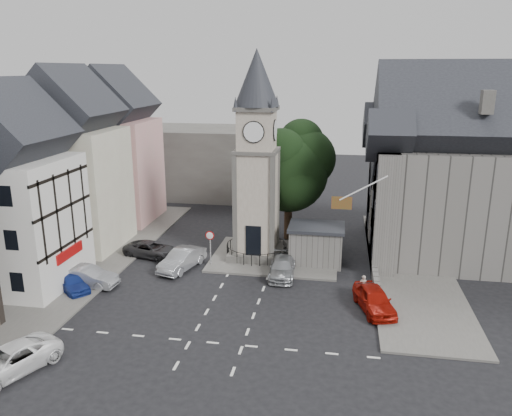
% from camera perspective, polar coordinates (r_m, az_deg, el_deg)
% --- Properties ---
extents(ground, '(120.00, 120.00, 0.00)m').
position_cam_1_polar(ground, '(33.64, -2.25, -10.44)').
color(ground, black).
rests_on(ground, ground).
extents(pavement_west, '(6.00, 30.00, 0.14)m').
position_cam_1_polar(pavement_west, '(42.85, -17.17, -5.17)').
color(pavement_west, '#595651').
rests_on(pavement_west, ground).
extents(pavement_east, '(6.00, 26.00, 0.14)m').
position_cam_1_polar(pavement_east, '(40.71, 17.08, -6.28)').
color(pavement_east, '#595651').
rests_on(pavement_east, ground).
extents(central_island, '(10.00, 8.00, 0.16)m').
position_cam_1_polar(central_island, '(40.61, 2.18, -5.60)').
color(central_island, '#595651').
rests_on(central_island, ground).
extents(road_markings, '(20.00, 8.00, 0.01)m').
position_cam_1_polar(road_markings, '(28.93, -4.57, -15.13)').
color(road_markings, silver).
rests_on(road_markings, ground).
extents(clock_tower, '(4.86, 4.86, 16.25)m').
position_cam_1_polar(clock_tower, '(38.65, 0.08, 5.71)').
color(clock_tower, '#4C4944').
rests_on(clock_tower, ground).
extents(stone_shelter, '(4.30, 3.30, 3.08)m').
position_cam_1_polar(stone_shelter, '(39.37, 6.88, -4.12)').
color(stone_shelter, '#65625D').
rests_on(stone_shelter, ground).
extents(town_tree, '(7.20, 7.20, 10.80)m').
position_cam_1_polar(town_tree, '(43.47, 3.81, 5.26)').
color(town_tree, black).
rests_on(town_tree, ground).
extents(warning_sign_post, '(0.70, 0.19, 2.85)m').
position_cam_1_polar(warning_sign_post, '(38.44, -5.28, -3.81)').
color(warning_sign_post, black).
rests_on(warning_sign_post, ground).
extents(terrace_pink, '(8.10, 7.60, 12.80)m').
position_cam_1_polar(terrace_pink, '(51.19, -15.80, 5.83)').
color(terrace_pink, pink).
rests_on(terrace_pink, ground).
extents(terrace_cream, '(8.10, 7.60, 12.80)m').
position_cam_1_polar(terrace_cream, '(44.22, -20.18, 3.99)').
color(terrace_cream, beige).
rests_on(terrace_cream, ground).
extents(terrace_tudor, '(8.10, 7.60, 12.00)m').
position_cam_1_polar(terrace_tudor, '(37.76, -26.04, 0.86)').
color(terrace_tudor, silver).
rests_on(terrace_tudor, ground).
extents(backdrop_west, '(20.00, 10.00, 8.00)m').
position_cam_1_polar(backdrop_west, '(61.36, -7.89, 5.37)').
color(backdrop_west, '#4C4944').
rests_on(backdrop_west, ground).
extents(east_building, '(14.40, 11.40, 12.60)m').
position_cam_1_polar(east_building, '(42.44, 22.08, 2.90)').
color(east_building, '#65625D').
rests_on(east_building, ground).
extents(east_boundary_wall, '(0.40, 16.00, 0.90)m').
position_cam_1_polar(east_boundary_wall, '(42.15, 13.02, -4.66)').
color(east_boundary_wall, '#65625D').
rests_on(east_boundary_wall, ground).
extents(flagpole, '(3.68, 0.10, 2.74)m').
position_cam_1_polar(flagpole, '(34.47, 12.18, 2.23)').
color(flagpole, white).
rests_on(flagpole, ground).
extents(car_west_blue, '(3.80, 3.47, 1.26)m').
position_cam_1_polar(car_west_blue, '(36.93, -20.34, -7.94)').
color(car_west_blue, navy).
rests_on(car_west_blue, ground).
extents(car_west_silver, '(4.45, 1.84, 1.43)m').
position_cam_1_polar(car_west_silver, '(37.22, -18.70, -7.45)').
color(car_west_silver, '#97999E').
rests_on(car_west_silver, ground).
extents(car_west_grey, '(4.88, 2.97, 1.26)m').
position_cam_1_polar(car_west_grey, '(41.48, -11.87, -4.66)').
color(car_west_grey, '#2D2D2F').
rests_on(car_west_grey, ground).
extents(car_island_silver, '(2.86, 4.94, 1.54)m').
position_cam_1_polar(car_island_silver, '(38.59, -8.46, -5.84)').
color(car_island_silver, '#9A9DA3').
rests_on(car_island_silver, ground).
extents(car_island_east, '(2.07, 4.61, 1.31)m').
position_cam_1_polar(car_island_east, '(37.06, 3.00, -6.79)').
color(car_island_east, '#94989C').
rests_on(car_island_east, ground).
extents(car_east_red, '(2.97, 4.78, 1.52)m').
position_cam_1_polar(car_east_red, '(32.81, 13.35, -10.12)').
color(car_east_red, '#A01308').
rests_on(car_east_red, ground).
extents(van_sw_white, '(4.21, 5.54, 1.40)m').
position_cam_1_polar(van_sw_white, '(28.85, -26.36, -15.37)').
color(van_sw_white, white).
rests_on(van_sw_white, ground).
extents(pedestrian, '(0.59, 0.43, 1.48)m').
position_cam_1_polar(pedestrian, '(34.61, 12.14, -8.67)').
color(pedestrian, '#A8998B').
rests_on(pedestrian, ground).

